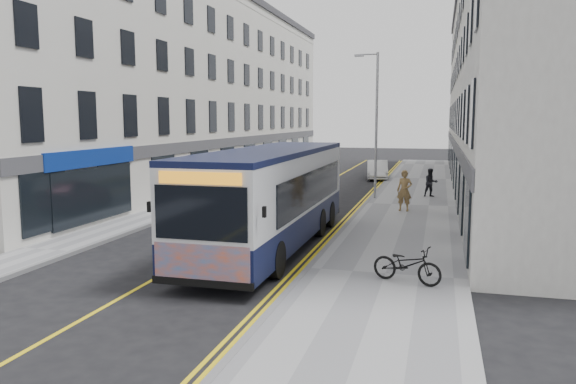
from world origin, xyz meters
The scene contains 17 objects.
ground centered at (0.00, 0.00, 0.00)m, with size 140.00×140.00×0.00m, color black.
pavement_east centered at (6.25, 12.00, 0.06)m, with size 4.50×64.00×0.12m, color #97979A.
pavement_west centered at (-5.00, 12.00, 0.06)m, with size 2.00×64.00×0.12m, color #97979A.
kerb_east centered at (4.00, 12.00, 0.07)m, with size 0.18×64.00×0.13m, color slate.
kerb_west centered at (-4.00, 12.00, 0.07)m, with size 0.18×64.00×0.13m, color slate.
road_centre_line centered at (0.00, 12.00, 0.00)m, with size 0.12×64.00×0.01m, color yellow.
road_dbl_yellow_inner centered at (3.55, 12.00, 0.00)m, with size 0.10×64.00×0.01m, color yellow.
road_dbl_yellow_outer centered at (3.75, 12.00, 0.00)m, with size 0.10×64.00×0.01m, color yellow.
terrace_east centered at (11.50, 21.00, 6.50)m, with size 6.00×46.00×13.00m, color silver.
terrace_west centered at (-9.00, 21.00, 6.50)m, with size 6.00×46.00×13.00m, color silver.
streetlamp centered at (4.17, 14.00, 4.38)m, with size 1.32×0.18×8.00m.
city_bus centered at (2.07, 1.43, 1.88)m, with size 2.76×11.83×3.44m.
bicycle centered at (6.88, -2.00, 0.62)m, with size 0.66×1.91×1.00m, color black.
pedestrian_near centered at (6.07, 9.96, 1.09)m, with size 0.71×0.47×1.95m, color olive.
pedestrian_far centered at (7.20, 15.30, 0.91)m, with size 0.77×0.60×1.59m, color black.
car_white centered at (3.20, 24.84, 0.70)m, with size 1.47×4.22×1.39m, color white.
car_maroon centered at (-2.00, 7.15, 0.77)m, with size 1.83×4.54×1.55m, color #550E1B.
Camera 1 is at (7.62, -16.86, 4.47)m, focal length 35.00 mm.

